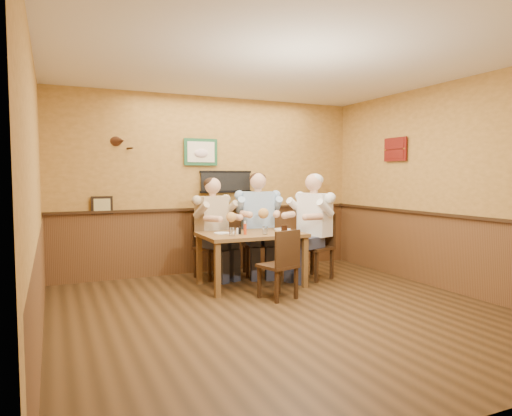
{
  "coord_description": "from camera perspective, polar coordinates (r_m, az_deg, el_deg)",
  "views": [
    {
      "loc": [
        -2.36,
        -4.48,
        1.54
      ],
      "look_at": [
        0.22,
        1.27,
        1.1
      ],
      "focal_mm": 32.0,
      "sensor_mm": 36.0,
      "label": 1
    }
  ],
  "objects": [
    {
      "name": "cola_tumbler",
      "position": [
        6.32,
        3.55,
        -2.68
      ],
      "size": [
        0.1,
        0.1,
        0.11
      ],
      "primitive_type": "cylinder",
      "rotation": [
        0.0,
        0.0,
        0.19
      ],
      "color": "black",
      "rests_on": "dining_table"
    },
    {
      "name": "chair_right_end",
      "position": [
        6.91,
        7.31,
        -4.74
      ],
      "size": [
        0.59,
        0.59,
        0.99
      ],
      "primitive_type": null,
      "rotation": [
        0.0,
        0.0,
        -1.21
      ],
      "color": "#352111",
      "rests_on": "ground"
    },
    {
      "name": "water_glass_mid",
      "position": [
        6.21,
        1.15,
        -2.8
      ],
      "size": [
        0.09,
        0.09,
        0.11
      ],
      "primitive_type": "cylinder",
      "rotation": [
        0.0,
        0.0,
        -0.3
      ],
      "color": "silver",
      "rests_on": "dining_table"
    },
    {
      "name": "salt_shaker",
      "position": [
        6.23,
        -2.36,
        -2.91
      ],
      "size": [
        0.04,
        0.04,
        0.08
      ],
      "primitive_type": "cylinder",
      "rotation": [
        0.0,
        0.0,
        -0.24
      ],
      "color": "white",
      "rests_on": "dining_table"
    },
    {
      "name": "room",
      "position": [
        5.28,
        4.06,
        5.57
      ],
      "size": [
        5.02,
        5.03,
        2.81
      ],
      "color": "#33210F",
      "rests_on": "ground"
    },
    {
      "name": "hot_sauce_bottle",
      "position": [
        6.19,
        -1.37,
        -2.58
      ],
      "size": [
        0.05,
        0.05,
        0.16
      ],
      "primitive_type": "cylinder",
      "rotation": [
        0.0,
        0.0,
        -0.29
      ],
      "color": "#C03A14",
      "rests_on": "dining_table"
    },
    {
      "name": "diner_tan_shirt",
      "position": [
        6.93,
        -5.54,
        -3.13
      ],
      "size": [
        0.79,
        0.79,
        1.36
      ],
      "primitive_type": null,
      "rotation": [
        0.0,
        0.0,
        0.32
      ],
      "color": "beige",
      "rests_on": "ground"
    },
    {
      "name": "dining_table",
      "position": [
        6.39,
        -0.59,
        -3.94
      ],
      "size": [
        1.4,
        0.9,
        0.75
      ],
      "color": "brown",
      "rests_on": "ground"
    },
    {
      "name": "plate_far_left",
      "position": [
        6.31,
        -4.3,
        -3.14
      ],
      "size": [
        0.25,
        0.25,
        0.01
      ],
      "primitive_type": "cylinder",
      "rotation": [
        0.0,
        0.0,
        0.17
      ],
      "color": "white",
      "rests_on": "dining_table"
    },
    {
      "name": "pepper_shaker",
      "position": [
        6.22,
        -2.04,
        -2.87
      ],
      "size": [
        0.04,
        0.04,
        0.09
      ],
      "primitive_type": "cylinder",
      "rotation": [
        0.0,
        0.0,
        0.24
      ],
      "color": "black",
      "rests_on": "dining_table"
    },
    {
      "name": "chair_near_side",
      "position": [
        5.78,
        2.73,
        -7.0
      ],
      "size": [
        0.5,
        0.5,
        0.88
      ],
      "primitive_type": null,
      "rotation": [
        0.0,
        0.0,
        3.41
      ],
      "color": "#352111",
      "rests_on": "ground"
    },
    {
      "name": "water_glass_left",
      "position": [
        6.05,
        -3.02,
        -2.97
      ],
      "size": [
        0.09,
        0.09,
        0.11
      ],
      "primitive_type": "cylinder",
      "rotation": [
        0.0,
        0.0,
        0.29
      ],
      "color": "white",
      "rests_on": "dining_table"
    },
    {
      "name": "diner_white_elder",
      "position": [
        6.88,
        7.32,
        -2.99
      ],
      "size": [
        0.84,
        0.84,
        1.42
      ],
      "primitive_type": null,
      "rotation": [
        0.0,
        0.0,
        -1.21
      ],
      "color": "white",
      "rests_on": "ground"
    },
    {
      "name": "chair_back_right",
      "position": [
        7.15,
        0.21,
        -4.36
      ],
      "size": [
        0.56,
        0.56,
        1.0
      ],
      "primitive_type": null,
      "rotation": [
        0.0,
        0.0,
        -0.26
      ],
      "color": "#352111",
      "rests_on": "ground"
    },
    {
      "name": "diner_blue_polo",
      "position": [
        7.12,
        0.21,
        -2.65
      ],
      "size": [
        0.81,
        0.81,
        1.43
      ],
      "primitive_type": null,
      "rotation": [
        0.0,
        0.0,
        -0.26
      ],
      "color": "#8FB1D7",
      "rests_on": "ground"
    },
    {
      "name": "chair_back_left",
      "position": [
        6.96,
        -5.53,
        -4.81
      ],
      "size": [
        0.56,
        0.56,
        0.95
      ],
      "primitive_type": null,
      "rotation": [
        0.0,
        0.0,
        0.32
      ],
      "color": "#352111",
      "rests_on": "ground"
    },
    {
      "name": "plate_far_right",
      "position": [
        6.73,
        3.33,
        -2.68
      ],
      "size": [
        0.27,
        0.27,
        0.02
      ],
      "primitive_type": "cylinder",
      "rotation": [
        0.0,
        0.0,
        0.12
      ],
      "color": "white",
      "rests_on": "dining_table"
    }
  ]
}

